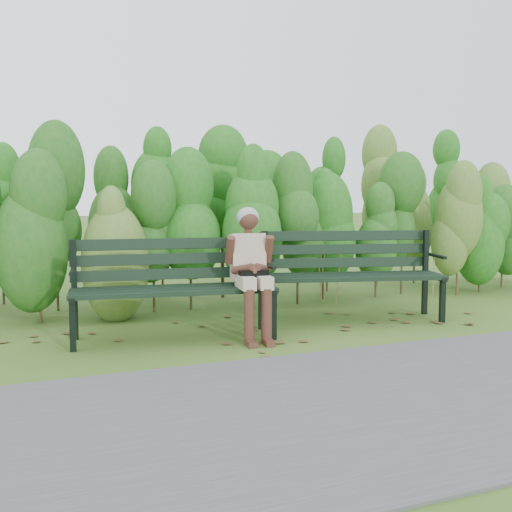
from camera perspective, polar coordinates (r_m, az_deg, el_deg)
name	(u,v)px	position (r m, az deg, el deg)	size (l,w,h in m)	color
ground	(269,332)	(6.17, 1.22, -7.24)	(80.00, 80.00, 0.00)	#375A1C
footpath	(394,398)	(4.31, 13.03, -13.07)	(60.00, 2.50, 0.01)	#474749
hedge_band	(213,206)	(7.77, -4.16, 4.75)	(11.04, 1.67, 2.42)	#47381E
leaf_litter	(282,337)	(5.96, 2.48, -7.69)	(5.97, 2.18, 0.01)	brown
bench_left	(173,280)	(5.90, -7.94, -2.24)	(2.01, 0.89, 0.97)	black
bench_right	(350,267)	(6.83, 8.94, -1.07)	(2.09, 1.12, 1.00)	black
seated_woman	(251,263)	(5.82, -0.49, -0.66)	(0.49, 0.72, 1.28)	beige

